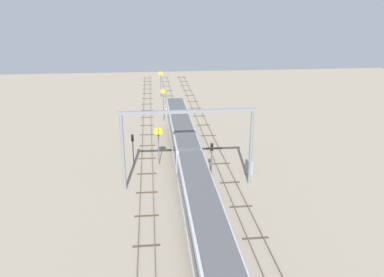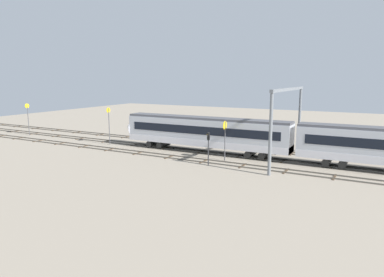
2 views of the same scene
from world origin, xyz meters
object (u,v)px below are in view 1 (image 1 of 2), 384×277
(speed_sign_far_trackside, at_px, (163,101))
(relay_cabinet, at_px, (249,167))
(speed_sign_near_foreground, at_px, (161,81))
(train, at_px, (204,225))
(signal_light_trackside_departure, at_px, (212,155))
(signal_light_trackside_approach, at_px, (133,144))
(overhead_gantry, at_px, (188,132))
(speed_sign_mid_trackside, at_px, (158,140))

(speed_sign_far_trackside, xyz_separation_m, relay_cabinet, (-24.09, -9.67, -2.78))
(speed_sign_far_trackside, bearing_deg, speed_sign_near_foreground, -0.43)
(train, bearing_deg, signal_light_trackside_departure, -11.19)
(speed_sign_far_trackside, relative_size, relay_cabinet, 3.51)
(train, relative_size, relay_cabinet, 45.49)
(train, height_order, speed_sign_near_foreground, speed_sign_near_foreground)
(speed_sign_near_foreground, relative_size, signal_light_trackside_approach, 1.44)
(overhead_gantry, bearing_deg, speed_sign_far_trackside, 3.82)
(speed_sign_near_foreground, relative_size, relay_cabinet, 3.49)
(signal_light_trackside_departure, bearing_deg, signal_light_trackside_approach, 60.37)
(speed_sign_mid_trackside, bearing_deg, signal_light_trackside_approach, 78.37)
(speed_sign_near_foreground, bearing_deg, train, -178.30)
(speed_sign_near_foreground, distance_m, speed_sign_mid_trackside, 39.17)
(speed_sign_near_foreground, bearing_deg, signal_light_trackside_approach, 172.78)
(overhead_gantry, distance_m, speed_sign_mid_trackside, 8.24)
(speed_sign_near_foreground, height_order, signal_light_trackside_departure, speed_sign_near_foreground)
(train, height_order, speed_sign_far_trackside, speed_sign_far_trackside)
(train, height_order, speed_sign_mid_trackside, speed_sign_mid_trackside)
(signal_light_trackside_approach, relative_size, relay_cabinet, 2.42)
(speed_sign_near_foreground, bearing_deg, speed_sign_far_trackside, 179.57)
(overhead_gantry, bearing_deg, relay_cabinet, -70.22)
(overhead_gantry, xyz_separation_m, speed_sign_near_foreground, (46.03, 1.66, -2.95))
(speed_sign_near_foreground, bearing_deg, signal_light_trackside_departure, -173.88)
(signal_light_trackside_departure, xyz_separation_m, relay_cabinet, (0.69, -4.82, -2.05))
(signal_light_trackside_departure, bearing_deg, train, 168.81)
(train, relative_size, speed_sign_near_foreground, 13.03)
(overhead_gantry, bearing_deg, train, -179.59)
(speed_sign_mid_trackside, height_order, signal_light_trackside_approach, speed_sign_mid_trackside)
(speed_sign_mid_trackside, xyz_separation_m, signal_light_trackside_approach, (0.69, 3.34, -0.75))
(signal_light_trackside_approach, bearing_deg, speed_sign_far_trackside, -13.73)
(speed_sign_far_trackside, bearing_deg, speed_sign_mid_trackside, 176.05)
(speed_sign_far_trackside, bearing_deg, overhead_gantry, -176.18)
(relay_cabinet, bearing_deg, signal_light_trackside_departure, 98.17)
(signal_light_trackside_approach, height_order, relay_cabinet, signal_light_trackside_approach)
(speed_sign_near_foreground, distance_m, relay_cabinet, 44.33)
(train, height_order, signal_light_trackside_approach, train)
(train, distance_m, speed_sign_far_trackside, 39.82)
(signal_light_trackside_departure, distance_m, relay_cabinet, 5.28)
(signal_light_trackside_approach, distance_m, relay_cabinet, 15.27)
(signal_light_trackside_approach, bearing_deg, signal_light_trackside_departure, -119.63)
(signal_light_trackside_approach, bearing_deg, relay_cabinet, -108.28)
(overhead_gantry, bearing_deg, signal_light_trackside_approach, 40.69)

